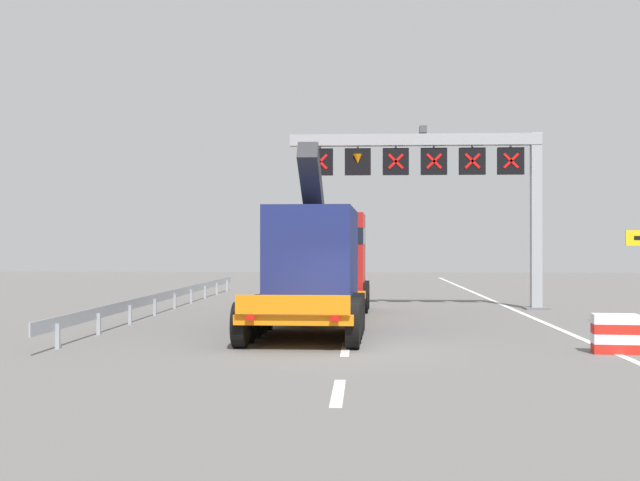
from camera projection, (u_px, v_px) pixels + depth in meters
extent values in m
plane|color=slate|center=(344.00, 348.00, 19.90)|extent=(112.00, 112.00, 0.00)
cube|color=silver|center=(338.00, 393.00, 13.91)|extent=(0.20, 2.60, 0.01)
cube|color=silver|center=(346.00, 349.00, 19.70)|extent=(0.20, 2.60, 0.01)
cube|color=silver|center=(350.00, 326.00, 25.49)|extent=(0.20, 2.60, 0.01)
cube|color=silver|center=(352.00, 311.00, 31.28)|extent=(0.20, 2.60, 0.01)
cube|color=silver|center=(354.00, 300.00, 37.07)|extent=(0.20, 2.60, 0.01)
cube|color=silver|center=(355.00, 293.00, 42.86)|extent=(0.20, 2.60, 0.01)
cube|color=silver|center=(356.00, 287.00, 48.66)|extent=(0.20, 2.60, 0.01)
cube|color=silver|center=(357.00, 283.00, 54.45)|extent=(0.20, 2.60, 0.01)
cube|color=silver|center=(358.00, 279.00, 60.24)|extent=(0.20, 2.60, 0.01)
cube|color=silver|center=(358.00, 276.00, 66.03)|extent=(0.20, 2.60, 0.01)
cube|color=silver|center=(359.00, 274.00, 71.82)|extent=(0.20, 2.60, 0.01)
cube|color=silver|center=(359.00, 272.00, 77.61)|extent=(0.20, 2.60, 0.01)
cube|color=silver|center=(359.00, 270.00, 83.41)|extent=(0.20, 2.60, 0.01)
cube|color=silver|center=(515.00, 310.00, 31.56)|extent=(0.20, 63.00, 0.01)
cube|color=#9EA0A5|center=(536.00, 221.00, 32.09)|extent=(0.40, 0.40, 6.80)
cube|color=slate|center=(536.00, 308.00, 32.07)|extent=(0.90, 0.90, 0.08)
cube|color=#9EA0A5|center=(415.00, 140.00, 32.35)|extent=(9.70, 0.44, 0.44)
cube|color=#4C4C51|center=(423.00, 130.00, 32.34)|extent=(0.28, 0.40, 0.28)
cube|color=black|center=(511.00, 161.00, 32.16)|extent=(1.01, 0.24, 1.04)
cube|color=#9EA0A5|center=(511.00, 146.00, 32.16)|extent=(0.08, 0.08, 0.16)
cube|color=red|center=(511.00, 161.00, 32.03)|extent=(0.61, 0.02, 0.61)
cube|color=red|center=(511.00, 161.00, 32.03)|extent=(0.61, 0.02, 0.61)
cube|color=black|center=(472.00, 161.00, 32.23)|extent=(1.01, 0.24, 1.04)
cube|color=#9EA0A5|center=(472.00, 147.00, 32.24)|extent=(0.08, 0.08, 0.16)
cube|color=red|center=(473.00, 161.00, 32.10)|extent=(0.61, 0.02, 0.61)
cube|color=red|center=(473.00, 161.00, 32.10)|extent=(0.61, 0.02, 0.61)
cube|color=black|center=(434.00, 161.00, 32.31)|extent=(1.01, 0.24, 1.04)
cube|color=#9EA0A5|center=(434.00, 147.00, 32.31)|extent=(0.08, 0.08, 0.16)
cube|color=red|center=(434.00, 161.00, 32.18)|extent=(0.61, 0.02, 0.61)
cube|color=red|center=(434.00, 161.00, 32.18)|extent=(0.61, 0.02, 0.61)
cube|color=black|center=(396.00, 162.00, 32.39)|extent=(1.01, 0.24, 1.04)
cube|color=#9EA0A5|center=(396.00, 147.00, 32.39)|extent=(0.08, 0.08, 0.16)
cube|color=red|center=(396.00, 161.00, 32.26)|extent=(0.61, 0.02, 0.61)
cube|color=red|center=(396.00, 161.00, 32.26)|extent=(0.61, 0.02, 0.61)
cube|color=black|center=(358.00, 162.00, 32.46)|extent=(1.01, 0.24, 1.04)
cube|color=#9EA0A5|center=(358.00, 147.00, 32.47)|extent=(0.08, 0.08, 0.16)
cone|color=orange|center=(358.00, 159.00, 32.33)|extent=(0.36, 0.36, 0.36)
cube|color=black|center=(320.00, 162.00, 32.54)|extent=(1.01, 0.24, 1.04)
cube|color=#9EA0A5|center=(320.00, 147.00, 32.54)|extent=(0.08, 0.08, 0.16)
cube|color=red|center=(320.00, 162.00, 32.41)|extent=(0.61, 0.02, 0.61)
cube|color=red|center=(320.00, 162.00, 32.41)|extent=(0.61, 0.02, 0.61)
cube|color=orange|center=(313.00, 304.00, 24.40)|extent=(3.11, 10.48, 0.24)
cube|color=orange|center=(293.00, 305.00, 19.14)|extent=(2.66, 0.16, 0.44)
cylinder|color=black|center=(240.00, 325.00, 20.02)|extent=(0.35, 1.11, 1.10)
cylinder|color=black|center=(353.00, 326.00, 19.80)|extent=(0.35, 1.11, 1.10)
cylinder|color=black|center=(248.00, 321.00, 21.07)|extent=(0.35, 1.11, 1.10)
cylinder|color=black|center=(355.00, 322.00, 20.85)|extent=(0.35, 1.11, 1.10)
cylinder|color=black|center=(254.00, 317.00, 22.12)|extent=(0.35, 1.11, 1.10)
cylinder|color=black|center=(356.00, 318.00, 21.90)|extent=(0.35, 1.11, 1.10)
cylinder|color=black|center=(260.00, 314.00, 23.16)|extent=(0.35, 1.11, 1.10)
cylinder|color=black|center=(358.00, 315.00, 22.94)|extent=(0.35, 1.11, 1.10)
cylinder|color=black|center=(266.00, 311.00, 24.21)|extent=(0.35, 1.11, 1.10)
cylinder|color=black|center=(359.00, 312.00, 23.99)|extent=(0.35, 1.11, 1.10)
cube|color=red|center=(330.00, 255.00, 31.48)|extent=(2.67, 3.27, 3.10)
cube|color=black|center=(330.00, 236.00, 31.49)|extent=(2.70, 3.30, 0.60)
cylinder|color=black|center=(299.00, 294.00, 32.46)|extent=(0.37, 1.11, 1.10)
cylinder|color=black|center=(365.00, 295.00, 32.25)|extent=(0.37, 1.11, 1.10)
cylinder|color=black|center=(293.00, 298.00, 30.46)|extent=(0.37, 1.11, 1.10)
cylinder|color=black|center=(363.00, 298.00, 30.25)|extent=(0.37, 1.11, 1.10)
cube|color=navy|center=(314.00, 254.00, 24.81)|extent=(2.55, 5.79, 2.70)
cube|color=#2D2D33|center=(312.00, 187.00, 23.96)|extent=(0.65, 2.96, 2.29)
cube|color=red|center=(250.00, 318.00, 19.18)|extent=(0.20, 0.07, 0.12)
cube|color=red|center=(335.00, 318.00, 19.02)|extent=(0.20, 0.07, 0.12)
cube|color=red|center=(615.00, 349.00, 18.97)|extent=(1.04, 0.59, 0.23)
cube|color=white|center=(615.00, 339.00, 18.97)|extent=(1.04, 0.59, 0.22)
cube|color=red|center=(615.00, 329.00, 18.97)|extent=(1.04, 0.59, 0.23)
cube|color=white|center=(615.00, 319.00, 18.97)|extent=(1.04, 0.59, 0.23)
cube|color=#999EA3|center=(173.00, 294.00, 32.07)|extent=(0.04, 27.65, 0.32)
cube|color=#999EA3|center=(58.00, 336.00, 19.79)|extent=(0.10, 0.10, 0.60)
cube|color=#999EA3|center=(99.00, 324.00, 22.86)|extent=(0.10, 0.10, 0.60)
cube|color=#999EA3|center=(130.00, 315.00, 25.93)|extent=(0.10, 0.10, 0.60)
cube|color=#999EA3|center=(155.00, 307.00, 28.99)|extent=(0.10, 0.10, 0.60)
cube|color=#999EA3|center=(175.00, 301.00, 32.06)|extent=(0.10, 0.10, 0.60)
cube|color=#999EA3|center=(191.00, 297.00, 35.13)|extent=(0.10, 0.10, 0.60)
cube|color=#999EA3|center=(205.00, 292.00, 38.20)|extent=(0.10, 0.10, 0.60)
cube|color=#999EA3|center=(217.00, 289.00, 41.26)|extent=(0.10, 0.10, 0.60)
cube|color=#999EA3|center=(227.00, 286.00, 44.33)|extent=(0.10, 0.10, 0.60)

